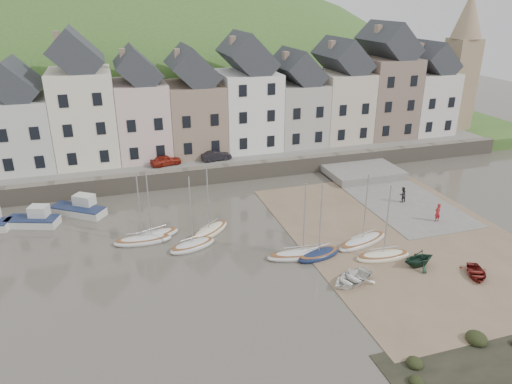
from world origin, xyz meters
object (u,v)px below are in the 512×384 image
object	(u,v)px
person_red	(438,212)
rowboat_red	(476,273)
person_dark	(403,195)
rowboat_green	(419,258)
sailboat_0	(152,236)
rowboat_white	(352,279)
car_right	(216,156)
car_left	(166,160)

from	to	relation	value
person_red	rowboat_red	bearing A→B (deg)	59.93
person_red	person_dark	size ratio (longest dim) A/B	1.11
rowboat_green	person_red	distance (m)	8.53
sailboat_0	rowboat_white	distance (m)	16.67
sailboat_0	person_dark	bearing A→B (deg)	0.70
rowboat_white	rowboat_green	world-z (taller)	rowboat_green
rowboat_white	car_right	world-z (taller)	car_right
rowboat_red	person_dark	world-z (taller)	person_dark
rowboat_green	person_dark	xyz separation A→B (m)	(5.58, 10.64, 0.15)
person_red	person_dark	world-z (taller)	person_red
person_dark	car_right	xyz separation A→B (m)	(-15.29, 13.50, 1.26)
person_red	car_left	xyz separation A→B (m)	(-21.42, 18.15, 1.20)
rowboat_white	car_right	xyz separation A→B (m)	(-3.90, 24.66, 1.73)
rowboat_red	car_right	distance (m)	29.56
person_dark	car_left	xyz separation A→B (m)	(-20.91, 13.50, 1.28)
rowboat_red	car_right	bearing A→B (deg)	142.74
rowboat_white	car_right	bearing A→B (deg)	167.89
rowboat_red	car_left	xyz separation A→B (m)	(-18.45, 26.57, 1.83)
rowboat_red	person_red	size ratio (longest dim) A/B	1.57
sailboat_0	car_right	xyz separation A→B (m)	(8.74, 13.79, 1.88)
rowboat_white	sailboat_0	bearing A→B (deg)	-151.80
rowboat_white	person_dark	distance (m)	15.95
sailboat_0	rowboat_red	size ratio (longest dim) A/B	2.37
rowboat_white	person_dark	world-z (taller)	person_dark
rowboat_white	rowboat_green	bearing A→B (deg)	74.12
rowboat_green	rowboat_white	bearing A→B (deg)	-89.79
person_red	car_right	bearing A→B (deg)	-59.66
rowboat_white	car_right	distance (m)	25.03
sailboat_0	person_dark	xyz separation A→B (m)	(24.02, 0.29, 0.63)
sailboat_0	car_right	size ratio (longest dim) A/B	1.91
person_dark	car_right	size ratio (longest dim) A/B	0.46
rowboat_white	car_right	size ratio (longest dim) A/B	1.02
sailboat_0	rowboat_white	xyz separation A→B (m)	(12.64, -10.87, 0.15)
rowboat_green	person_red	size ratio (longest dim) A/B	1.51
car_right	person_dark	bearing A→B (deg)	-137.44
rowboat_red	person_dark	size ratio (longest dim) A/B	1.74
rowboat_green	person_dark	world-z (taller)	person_dark
rowboat_red	car_left	bearing A→B (deg)	151.75
rowboat_green	sailboat_0	bearing A→B (deg)	-124.29
car_left	person_red	bearing A→B (deg)	-141.64
rowboat_white	person_red	distance (m)	13.56
rowboat_white	car_left	xyz separation A→B (m)	(-9.53, 24.66, 1.76)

